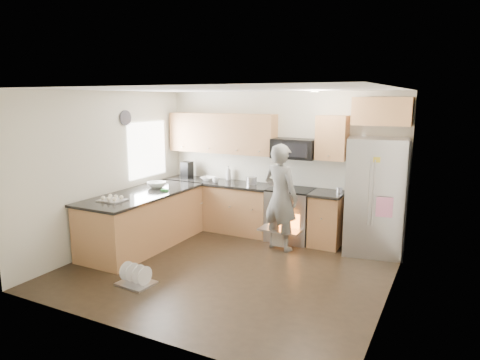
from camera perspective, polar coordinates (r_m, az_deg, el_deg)
The scene contains 8 objects.
ground at distance 6.45m, azimuth -1.72°, elevation -11.77°, with size 4.50×4.50×0.00m, color black.
room_shell at distance 6.04m, azimuth -2.05°, elevation 3.17°, with size 4.54×4.04×2.62m.
back_cabinet_run at distance 7.92m, azimuth 0.63°, elevation -0.18°, with size 4.45×0.64×2.50m.
peninsula at distance 7.44m, azimuth -12.73°, elevation -5.15°, with size 0.96×2.36×1.03m.
stove_range at distance 7.57m, azimuth 6.79°, elevation -3.01°, with size 0.76×0.97×1.79m.
refrigerator at distance 7.17m, azimuth 17.56°, elevation -2.10°, with size 1.03×0.86×1.87m.
person at distance 7.04m, azimuth 5.42°, elevation -2.31°, with size 0.64×0.42×1.77m, color slate.
dish_rack at distance 6.10m, azimuth -13.70°, elevation -12.69°, with size 0.49×0.41×0.29m.
Camera 1 is at (2.89, -5.21, 2.49)m, focal length 32.00 mm.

